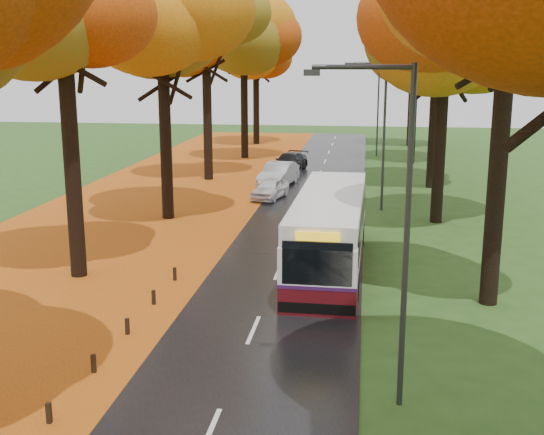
% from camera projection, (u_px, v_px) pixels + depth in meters
% --- Properties ---
extents(road, '(6.50, 90.00, 0.04)m').
position_uv_depth(road, '(296.00, 229.00, 33.29)').
color(road, black).
rests_on(road, ground).
extents(centre_line, '(0.12, 90.00, 0.01)m').
position_uv_depth(centre_line, '(296.00, 228.00, 33.29)').
color(centre_line, silver).
rests_on(centre_line, road).
extents(leaf_verge, '(12.00, 90.00, 0.02)m').
position_uv_depth(leaf_verge, '(120.00, 223.00, 34.49)').
color(leaf_verge, maroon).
rests_on(leaf_verge, ground).
extents(leaf_drift, '(0.90, 90.00, 0.01)m').
position_uv_depth(leaf_drift, '(235.00, 226.00, 33.69)').
color(leaf_drift, orange).
rests_on(leaf_drift, road).
extents(trees_left, '(9.20, 74.00, 13.88)m').
position_uv_depth(trees_left, '(160.00, 30.00, 34.10)').
color(trees_left, black).
rests_on(trees_left, ground).
extents(trees_right, '(9.30, 74.20, 13.96)m').
position_uv_depth(trees_right, '(454.00, 25.00, 32.02)').
color(trees_right, black).
rests_on(trees_right, ground).
extents(streetlamp_near, '(2.45, 0.18, 8.00)m').
position_uv_depth(streetlamp_near, '(396.00, 212.00, 15.31)').
color(streetlamp_near, '#333538').
rests_on(streetlamp_near, ground).
extents(streetlamp_mid, '(2.45, 0.18, 8.00)m').
position_uv_depth(streetlamp_mid, '(380.00, 124.00, 36.55)').
color(streetlamp_mid, '#333538').
rests_on(streetlamp_mid, ground).
extents(streetlamp_far, '(2.45, 0.18, 8.00)m').
position_uv_depth(streetlamp_far, '(375.00, 101.00, 57.79)').
color(streetlamp_far, '#333538').
rests_on(streetlamp_far, ground).
extents(bus, '(2.75, 11.20, 2.94)m').
position_uv_depth(bus, '(330.00, 229.00, 26.75)').
color(bus, '#4D0C11').
rests_on(bus, road).
extents(car_white, '(2.17, 3.84, 1.23)m').
position_uv_depth(car_white, '(270.00, 188.00, 40.40)').
color(car_white, white).
rests_on(car_white, road).
extents(car_silver, '(2.37, 4.87, 1.54)m').
position_uv_depth(car_silver, '(278.00, 174.00, 44.45)').
color(car_silver, '#A5A8AE').
rests_on(car_silver, road).
extents(car_dark, '(2.83, 4.84, 1.32)m').
position_uv_depth(car_dark, '(289.00, 162.00, 50.60)').
color(car_dark, black).
rests_on(car_dark, road).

